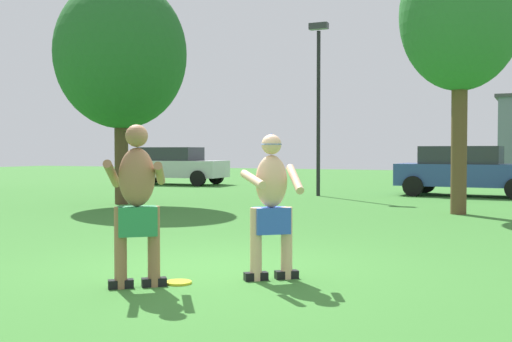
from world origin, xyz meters
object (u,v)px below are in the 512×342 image
Objects in this scene: car_blue_far_end at (466,170)px; tree_left_field at (460,16)px; lamp_post at (318,90)px; tree_behind_players at (121,55)px; car_silver_mid_lot at (174,165)px; player_with_cap at (272,200)px; player_in_green at (137,201)px; frisbee at (178,282)px.

tree_left_field is (0.48, -6.06, 3.63)m from car_blue_far_end.
lamp_post is 6.42m from tree_behind_players.
car_silver_mid_lot is 0.71× the size of tree_left_field.
lamp_post is at bearing -156.17° from car_blue_far_end.
tree_left_field is at bearing -32.78° from car_silver_mid_lot.
tree_left_field is (1.02, 8.44, 3.57)m from player_with_cap.
tree_left_field reaches higher than player_in_green.
lamp_post is (-3.73, 12.61, 2.49)m from player_with_cap.
tree_left_field reaches higher than car_silver_mid_lot.
car_silver_mid_lot is 15.33m from tree_left_field.
lamp_post is at bearing 100.86° from player_in_green.
car_silver_mid_lot is at bearing 147.22° from tree_left_field.
lamp_post reaches higher than player_in_green.
player_in_green is at bearing -96.21° from car_blue_far_end.
tree_behind_players is (-8.11, -7.00, 3.19)m from car_blue_far_end.
player_with_cap is 0.95× the size of player_in_green.
player_in_green is at bearing -59.29° from car_silver_mid_lot.
frisbee is 0.07× the size of car_blue_far_end.
car_silver_mid_lot is 0.81× the size of lamp_post.
frisbee is 11.27m from tree_behind_players.
player_with_cap reaches higher than frisbee.
player_with_cap is 1.47m from player_in_green.
lamp_post is (-2.60, 13.55, 2.46)m from player_in_green.
frisbee is at bearing -50.32° from tree_behind_players.
player_with_cap is at bearing -44.75° from tree_behind_players.
car_silver_mid_lot is at bearing 170.58° from car_blue_far_end.
tree_left_field is 8.65m from tree_behind_players.
player_in_green is at bearing -140.29° from player_with_cap.
frisbee is (0.30, 0.33, -0.90)m from player_in_green.
player_in_green is at bearing -132.23° from frisbee.
player_with_cap is 13.39m from lamp_post.
car_silver_mid_lot and car_blue_far_end have the same top height.
car_blue_far_end is at bearing 94.50° from tree_left_field.
lamp_post is (7.76, -3.89, 2.55)m from car_silver_mid_lot.
tree_behind_players is at bearing -139.19° from car_blue_far_end.
player_in_green is 10.26m from tree_left_field.
tree_behind_players is at bearing 129.68° from frisbee.
player_with_cap is at bearing -92.16° from car_blue_far_end.
player_with_cap reaches higher than car_silver_mid_lot.
player_with_cap is 0.26× the size of tree_left_field.
tree_left_field is at bearing 78.39° from frisbee.
player_in_green is at bearing -79.14° from lamp_post.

